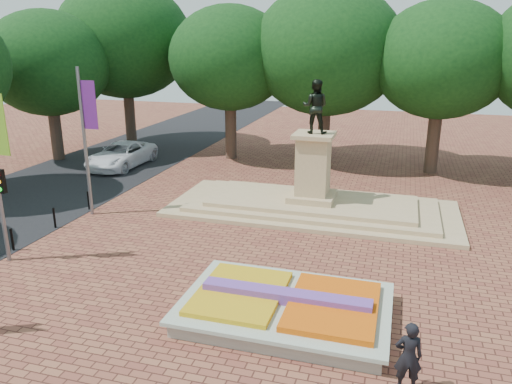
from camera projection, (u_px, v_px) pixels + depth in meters
ground at (270, 284)px, 17.47m from camera, size 90.00×90.00×0.00m
asphalt_street at (18, 202)px, 26.10m from camera, size 9.00×90.00×0.02m
flower_bed at (286, 307)px, 15.25m from camera, size 6.30×4.30×0.91m
monument at (312, 194)px, 24.53m from camera, size 14.00×6.00×6.40m
tree_row_back at (381, 63)px, 31.33m from camera, size 44.80×8.80×10.43m
van at (121, 155)px, 32.93m from camera, size 2.75×5.80×1.60m
pedestrian at (408, 356)px, 12.00m from camera, size 0.74×0.54×1.85m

